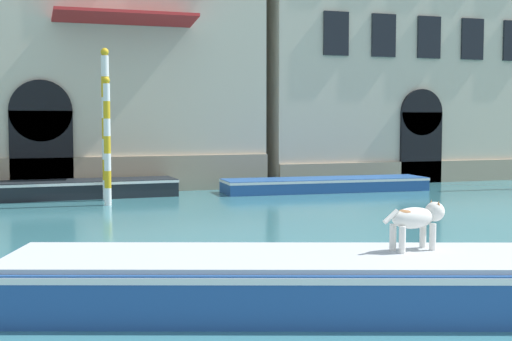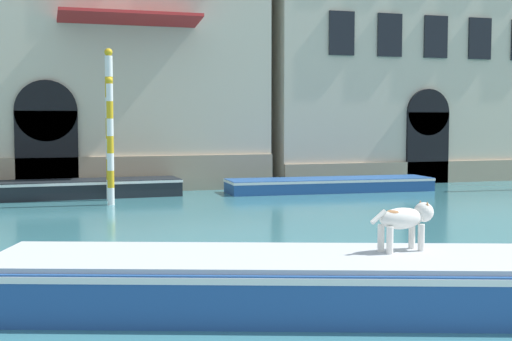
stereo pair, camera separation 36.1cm
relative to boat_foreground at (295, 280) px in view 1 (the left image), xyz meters
name	(u,v)px [view 1 (the left image)]	position (x,y,z in m)	size (l,w,h in m)	color
boat_foreground	(295,280)	(0.00, 0.00, 0.00)	(7.81, 4.34, 0.70)	#234C8C
dog_on_deck	(417,218)	(1.64, -0.21, 0.75)	(0.96, 0.37, 0.64)	silver
boat_moored_near_palazzo	(74,189)	(-1.66, 14.00, -0.09)	(6.26, 1.66, 0.54)	black
boat_moored_far	(325,184)	(6.43, 13.33, -0.14)	(6.98, 1.96, 0.44)	#234C8C
mooring_pole_0	(106,124)	(-0.80, 12.98, 1.89)	(0.24, 0.24, 4.48)	white
mooring_pole_2	(107,141)	(-0.91, 11.76, 1.43)	(0.20, 0.20, 3.57)	white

